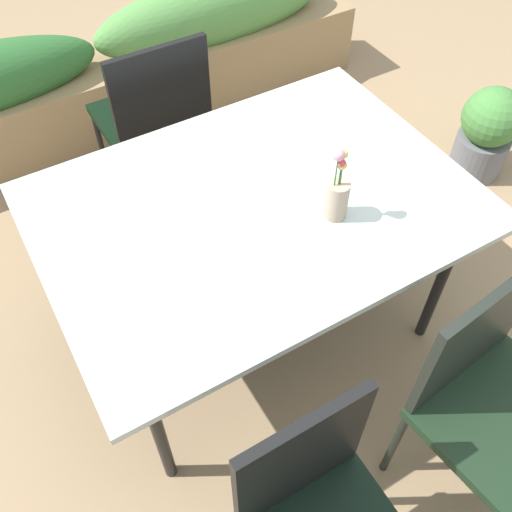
% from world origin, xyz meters
% --- Properties ---
extents(ground_plane, '(12.00, 12.00, 0.00)m').
position_xyz_m(ground_plane, '(0.00, 0.00, 0.00)').
color(ground_plane, '#9E7F5B').
extents(dining_table, '(1.50, 1.09, 0.77)m').
position_xyz_m(dining_table, '(-0.10, 0.05, 0.72)').
color(dining_table, silver).
rests_on(dining_table, ground).
extents(chair_far_side, '(0.47, 0.47, 0.97)m').
position_xyz_m(chair_far_side, '(-0.10, 0.97, 0.56)').
color(chair_far_side, black).
rests_on(chair_far_side, ground).
extents(chair_near_right, '(0.54, 0.54, 0.94)m').
position_xyz_m(chair_near_right, '(0.23, -0.86, 0.54)').
color(chair_near_right, black).
rests_on(chair_near_right, ground).
extents(flower_vase, '(0.08, 0.08, 0.29)m').
position_xyz_m(flower_vase, '(0.10, -0.13, 0.87)').
color(flower_vase, tan).
rests_on(flower_vase, dining_table).
extents(planter_box, '(3.24, 0.41, 0.74)m').
position_xyz_m(planter_box, '(-0.11, 1.72, 0.35)').
color(planter_box, '#9E7F56').
rests_on(planter_box, ground).
extents(potted_plant, '(0.32, 0.32, 0.52)m').
position_xyz_m(potted_plant, '(1.49, 0.32, 0.27)').
color(potted_plant, slate).
rests_on(potted_plant, ground).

